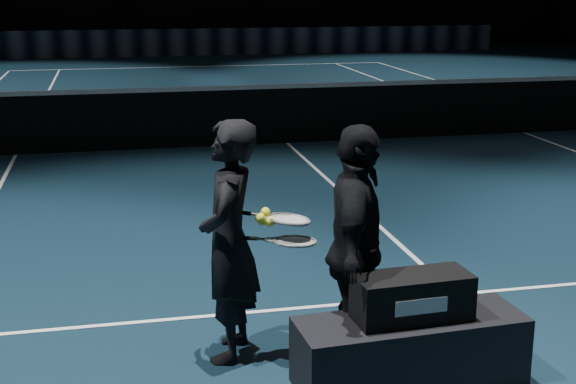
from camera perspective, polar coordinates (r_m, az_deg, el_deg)
The scene contains 13 objects.
floor at distance 12.66m, azimuth -0.00°, elevation 3.43°, with size 36.00×36.00×0.00m, color black.
court_lines at distance 12.66m, azimuth -0.00°, elevation 3.45°, with size 10.98×23.78×0.01m, color white, non-canonical shape.
net_mesh at distance 12.58m, azimuth -0.00°, elevation 5.44°, with size 12.80×0.02×0.86m, color black.
net_tape at distance 12.51m, azimuth -0.00°, elevation 7.54°, with size 12.80×0.03×0.07m, color white.
sponsor_backdrop at distance 27.82m, azimuth -6.99°, elevation 10.53°, with size 22.00×0.15×0.90m, color black.
player_bench at distance 5.27m, azimuth 8.66°, elevation -11.08°, with size 1.47×0.49×0.44m, color black.
racket_bag at distance 5.12m, azimuth 8.82°, elevation -7.38°, with size 0.73×0.31×0.29m, color black.
bag_signature at distance 4.99m, azimuth 9.49°, elevation -8.04°, with size 0.34×0.00×0.10m, color white.
player_a at distance 5.37m, azimuth -4.22°, elevation -3.53°, with size 0.60×0.39×1.65m, color black.
player_b at distance 5.20m, azimuth 4.84°, elevation -4.14°, with size 0.96×0.40×1.65m, color black.
racket_lower at distance 5.25m, azimuth 0.50°, elevation -3.52°, with size 0.68×0.22×0.03m, color black, non-canonical shape.
racket_upper at distance 5.26m, azimuth 0.06°, elevation -1.95°, with size 0.68×0.22×0.03m, color black, non-canonical shape.
tennis_balls at distance 5.25m, azimuth -1.57°, elevation -1.89°, with size 0.12×0.10×0.12m, color yellow, non-canonical shape.
Camera 1 is at (-2.67, -12.12, 2.51)m, focal length 50.00 mm.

